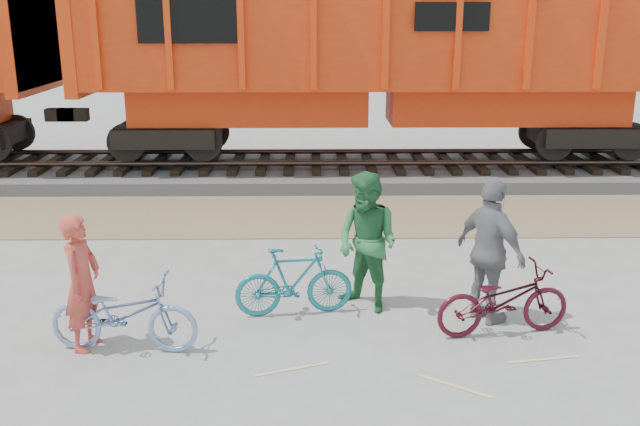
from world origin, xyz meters
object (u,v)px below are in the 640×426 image
Objects in this scene: bicycle_maroon at (503,300)px; person_man at (367,242)px; person_woman at (490,252)px; hopper_car_center at (379,52)px; bicycle_teal at (294,281)px; bicycle_blue at (124,314)px; person_solo at (82,282)px.

person_man reaches higher than bicycle_maroon.
person_man is 0.99× the size of person_woman.
bicycle_teal is (-1.85, -8.25, -2.53)m from hopper_car_center.
bicycle_blue is 0.94× the size of person_man.
hopper_car_center is at bearing -18.07° from bicycle_blue.
bicycle_maroon is at bearing 16.10° from person_man.
person_man is (-0.85, -8.05, -2.04)m from hopper_car_center.
bicycle_teal is at bearing -126.20° from person_man.
person_solo is 0.88× the size of person_man.
bicycle_blue is 0.93× the size of person_woman.
person_solo reaches higher than bicycle_maroon.
person_woman is (-0.10, 0.40, 0.51)m from bicycle_maroon.
bicycle_teal reaches higher than bicycle_blue.
bicycle_maroon is at bearing -78.46° from person_solo.
person_solo is (-2.53, -0.93, 0.37)m from bicycle_teal.
bicycle_blue is at bearing -112.70° from hopper_car_center.
person_man is at bearing -63.27° from bicycle_blue.
hopper_car_center reaches higher than bicycle_blue.
person_man is (-1.68, 0.83, 0.50)m from bicycle_maroon.
hopper_car_center is 8.75m from person_woman.
person_solo is 5.16m from person_woman.
bicycle_maroon is (0.83, -8.88, -2.54)m from hopper_car_center.
hopper_car_center reaches higher than bicycle_teal.
bicycle_teal is at bearing -61.56° from person_solo.
person_woman is (0.73, -8.48, -2.04)m from hopper_car_center.
hopper_car_center is 8.24× the size of person_solo.
bicycle_teal is 0.94× the size of person_solo.
bicycle_teal is at bearing -102.63° from hopper_car_center.
person_woman is at bearing 27.18° from person_man.
person_man is (1.00, 0.20, 0.48)m from bicycle_teal.
bicycle_blue is 1.03× the size of bicycle_maroon.
bicycle_teal is at bearing 52.79° from person_woman.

